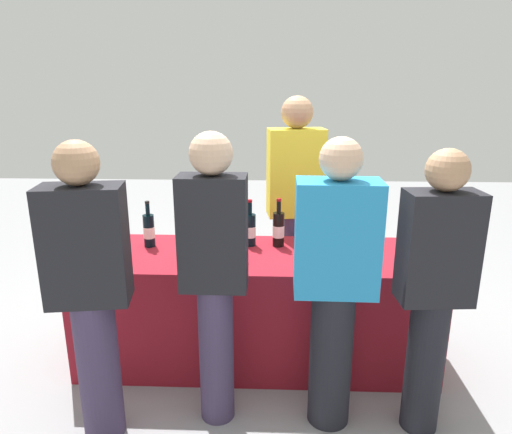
# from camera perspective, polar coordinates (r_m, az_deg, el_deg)

# --- Properties ---
(ground_plane) EXTENTS (12.00, 12.00, 0.00)m
(ground_plane) POSITION_cam_1_polar(r_m,az_deg,el_deg) (3.36, 0.00, -16.86)
(ground_plane) COLOR gray
(tasting_table) EXTENTS (2.32, 0.73, 0.77)m
(tasting_table) POSITION_cam_1_polar(r_m,az_deg,el_deg) (3.16, 0.00, -11.06)
(tasting_table) COLOR maroon
(tasting_table) RESTS_ON ground_plane
(wine_bottle_0) EXTENTS (0.08, 0.08, 0.32)m
(wine_bottle_0) POSITION_cam_1_polar(r_m,az_deg,el_deg) (3.19, -13.16, -1.60)
(wine_bottle_0) COLOR black
(wine_bottle_0) RESTS_ON tasting_table
(wine_bottle_1) EXTENTS (0.07, 0.07, 0.32)m
(wine_bottle_1) POSITION_cam_1_polar(r_m,az_deg,el_deg) (3.14, -6.68, -1.49)
(wine_bottle_1) COLOR black
(wine_bottle_1) RESTS_ON tasting_table
(wine_bottle_2) EXTENTS (0.08, 0.08, 0.32)m
(wine_bottle_2) POSITION_cam_1_polar(r_m,az_deg,el_deg) (3.14, -4.91, -1.40)
(wine_bottle_2) COLOR black
(wine_bottle_2) RESTS_ON tasting_table
(wine_bottle_3) EXTENTS (0.08, 0.08, 0.33)m
(wine_bottle_3) POSITION_cam_1_polar(r_m,az_deg,el_deg) (3.14, -2.75, -1.33)
(wine_bottle_3) COLOR black
(wine_bottle_3) RESTS_ON tasting_table
(wine_bottle_4) EXTENTS (0.08, 0.08, 0.32)m
(wine_bottle_4) POSITION_cam_1_polar(r_m,az_deg,el_deg) (3.12, -0.76, -1.54)
(wine_bottle_4) COLOR black
(wine_bottle_4) RESTS_ON tasting_table
(wine_bottle_5) EXTENTS (0.08, 0.08, 0.33)m
(wine_bottle_5) POSITION_cam_1_polar(r_m,az_deg,el_deg) (3.11, 2.81, -1.48)
(wine_bottle_5) COLOR black
(wine_bottle_5) RESTS_ON tasting_table
(wine_bottle_6) EXTENTS (0.07, 0.07, 0.32)m
(wine_bottle_6) POSITION_cam_1_polar(r_m,az_deg,el_deg) (3.10, 11.08, -1.90)
(wine_bottle_6) COLOR black
(wine_bottle_6) RESTS_ON tasting_table
(wine_bottle_7) EXTENTS (0.08, 0.08, 0.32)m
(wine_bottle_7) POSITION_cam_1_polar(r_m,az_deg,el_deg) (3.18, 12.76, -1.66)
(wine_bottle_7) COLOR black
(wine_bottle_7) RESTS_ON tasting_table
(wine_glass_0) EXTENTS (0.08, 0.08, 0.15)m
(wine_glass_0) POSITION_cam_1_polar(r_m,az_deg,el_deg) (2.95, -16.23, -3.46)
(wine_glass_0) COLOR silver
(wine_glass_0) RESTS_ON tasting_table
(wine_glass_1) EXTENTS (0.07, 0.07, 0.14)m
(wine_glass_1) POSITION_cam_1_polar(r_m,az_deg,el_deg) (2.86, -1.95, -3.58)
(wine_glass_1) COLOR silver
(wine_glass_1) RESTS_ON tasting_table
(wine_glass_2) EXTENTS (0.07, 0.07, 0.14)m
(wine_glass_2) POSITION_cam_1_polar(r_m,az_deg,el_deg) (2.83, 11.84, -4.21)
(wine_glass_2) COLOR silver
(wine_glass_2) RESTS_ON tasting_table
(server_pouring) EXTENTS (0.44, 0.28, 1.75)m
(server_pouring) POSITION_cam_1_polar(r_m,az_deg,el_deg) (3.51, 4.86, 1.68)
(server_pouring) COLOR #3F3351
(server_pouring) RESTS_ON ground_plane
(guest_0) EXTENTS (0.42, 0.27, 1.59)m
(guest_0) POSITION_cam_1_polar(r_m,az_deg,el_deg) (2.45, -19.93, -8.22)
(guest_0) COLOR #3F3351
(guest_0) RESTS_ON ground_plane
(guest_1) EXTENTS (0.35, 0.22, 1.62)m
(guest_1) POSITION_cam_1_polar(r_m,az_deg,el_deg) (2.42, -5.22, -6.65)
(guest_1) COLOR #3F3351
(guest_1) RESTS_ON ground_plane
(guest_2) EXTENTS (0.43, 0.24, 1.60)m
(guest_2) POSITION_cam_1_polar(r_m,az_deg,el_deg) (2.44, 9.75, -7.73)
(guest_2) COLOR black
(guest_2) RESTS_ON ground_plane
(guest_3) EXTENTS (0.37, 0.22, 1.55)m
(guest_3) POSITION_cam_1_polar(r_m,az_deg,el_deg) (2.52, 21.23, -8.05)
(guest_3) COLOR black
(guest_3) RESTS_ON ground_plane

